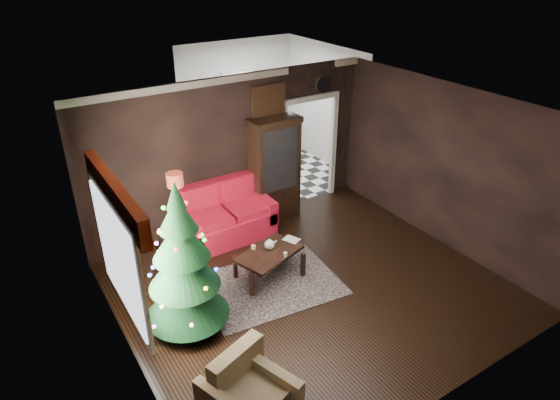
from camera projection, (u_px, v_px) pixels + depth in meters
floor at (311, 288)px, 7.58m from camera, size 5.50×5.50×0.00m
ceiling at (318, 114)px, 6.28m from camera, size 5.50×5.50×0.00m
wall_back at (232, 153)px, 8.80m from camera, size 5.50×0.00×5.50m
wall_front at (457, 307)px, 5.07m from camera, size 5.50×0.00×5.50m
wall_left at (121, 271)px, 5.62m from camera, size 0.00×5.50×5.50m
wall_right at (446, 167)px, 8.24m from camera, size 0.00×5.50×5.50m
doorway at (309, 152)px, 9.77m from camera, size 1.10×0.10×2.10m
left_window at (118, 258)px, 5.77m from camera, size 0.05×1.60×1.40m
valance at (114, 194)px, 5.42m from camera, size 0.12×2.10×0.35m
kitchen_floor at (270, 173)px, 11.38m from camera, size 3.00×3.00×0.00m
kitchen_window at (237, 87)px, 11.67m from camera, size 0.70×0.06×0.70m
rug at (270, 285)px, 7.65m from camera, size 2.25×1.75×0.01m
loveseat at (226, 213)px, 8.69m from camera, size 1.70×0.90×1.00m
curio_cabinet at (274, 171)px, 9.19m from camera, size 0.90×0.45×1.90m
floor_lamp at (179, 220)px, 7.79m from camera, size 0.32×0.32×1.65m
christmas_tree at (183, 262)px, 6.38m from camera, size 1.20×1.20×2.18m
armchair at (249, 394)px, 5.24m from camera, size 0.98×0.98×0.79m
coffee_table at (269, 264)px, 7.73m from camera, size 1.16×0.90×0.46m
teapot at (269, 244)px, 7.67m from camera, size 0.19×0.19×0.17m
cup_a at (253, 247)px, 7.70m from camera, size 0.08×0.08×0.06m
cup_b at (285, 254)px, 7.53m from camera, size 0.07×0.07×0.06m
book at (289, 236)px, 7.81m from camera, size 0.17×0.09×0.25m
wall_clock at (323, 85)px, 9.24m from camera, size 0.32×0.32×0.06m
painting at (269, 101)px, 8.73m from camera, size 0.62×0.05×0.52m
kitchen_counter at (244, 140)px, 12.07m from camera, size 1.80×0.60×0.90m
kitchen_table at (265, 166)px, 10.84m from camera, size 0.70×0.70×0.75m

